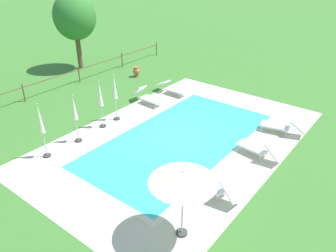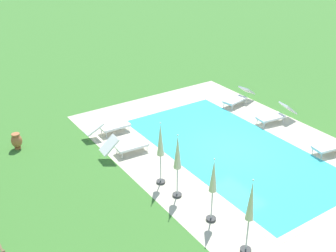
{
  "view_description": "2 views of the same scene",
  "coord_description": "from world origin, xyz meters",
  "px_view_note": "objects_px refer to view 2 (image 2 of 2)",
  "views": [
    {
      "loc": [
        -10.87,
        -7.74,
        7.78
      ],
      "look_at": [
        -0.24,
        0.5,
        0.6
      ],
      "focal_mm": 35.92,
      "sensor_mm": 36.0,
      "label": 1
    },
    {
      "loc": [
        -10.9,
        10.42,
        8.53
      ],
      "look_at": [
        1.92,
        1.85,
        0.81
      ],
      "focal_mm": 44.59,
      "sensor_mm": 36.0,
      "label": 2
    }
  ],
  "objects_px": {
    "sun_lounger_north_near_steps": "(109,127)",
    "sun_lounger_north_mid": "(334,144)",
    "sun_lounger_north_end": "(276,115)",
    "patio_umbrella_closed_row_mid_west": "(160,144)",
    "sun_lounger_north_far": "(238,97)",
    "terracotta_urn_by_tree": "(17,141)",
    "sun_lounger_south_near_corner": "(125,146)",
    "patio_umbrella_closed_row_centre": "(213,181)",
    "patio_umbrella_closed_row_west": "(250,207)",
    "patio_umbrella_closed_row_mid_east": "(178,157)"
  },
  "relations": [
    {
      "from": "patio_umbrella_closed_row_west",
      "to": "sun_lounger_south_near_corner",
      "type": "bearing_deg",
      "value": 1.83
    },
    {
      "from": "sun_lounger_north_near_steps",
      "to": "sun_lounger_north_far",
      "type": "distance_m",
      "value": 7.01
    },
    {
      "from": "sun_lounger_south_near_corner",
      "to": "patio_umbrella_closed_row_centre",
      "type": "bearing_deg",
      "value": -177.08
    },
    {
      "from": "patio_umbrella_closed_row_mid_east",
      "to": "sun_lounger_south_near_corner",
      "type": "bearing_deg",
      "value": 1.61
    },
    {
      "from": "sun_lounger_north_near_steps",
      "to": "sun_lounger_north_far",
      "type": "height_order",
      "value": "sun_lounger_north_far"
    },
    {
      "from": "patio_umbrella_closed_row_west",
      "to": "terracotta_urn_by_tree",
      "type": "xyz_separation_m",
      "value": [
        9.59,
        3.71,
        -1.19
      ]
    },
    {
      "from": "patio_umbrella_closed_row_mid_west",
      "to": "sun_lounger_north_end",
      "type": "bearing_deg",
      "value": -80.21
    },
    {
      "from": "sun_lounger_north_near_steps",
      "to": "sun_lounger_north_mid",
      "type": "xyz_separation_m",
      "value": [
        -6.48,
        -6.85,
        0.03
      ]
    },
    {
      "from": "patio_umbrella_closed_row_west",
      "to": "terracotta_urn_by_tree",
      "type": "distance_m",
      "value": 10.35
    },
    {
      "from": "sun_lounger_north_far",
      "to": "patio_umbrella_closed_row_mid_west",
      "type": "relative_size",
      "value": 0.87
    },
    {
      "from": "patio_umbrella_closed_row_mid_east",
      "to": "patio_umbrella_closed_row_centre",
      "type": "bearing_deg",
      "value": -174.3
    },
    {
      "from": "patio_umbrella_closed_row_mid_east",
      "to": "patio_umbrella_closed_row_mid_west",
      "type": "bearing_deg",
      "value": 1.85
    },
    {
      "from": "patio_umbrella_closed_row_west",
      "to": "patio_umbrella_closed_row_centre",
      "type": "xyz_separation_m",
      "value": [
        1.62,
        -0.04,
        -0.1
      ]
    },
    {
      "from": "patio_umbrella_closed_row_mid_east",
      "to": "sun_lounger_north_mid",
      "type": "bearing_deg",
      "value": -98.58
    },
    {
      "from": "sun_lounger_north_far",
      "to": "terracotta_urn_by_tree",
      "type": "distance_m",
      "value": 10.82
    },
    {
      "from": "patio_umbrella_closed_row_mid_west",
      "to": "patio_umbrella_closed_row_mid_east",
      "type": "xyz_separation_m",
      "value": [
        -0.98,
        -0.03,
        -0.01
      ]
    },
    {
      "from": "sun_lounger_north_far",
      "to": "patio_umbrella_closed_row_mid_east",
      "type": "relative_size",
      "value": 0.88
    },
    {
      "from": "sun_lounger_north_far",
      "to": "patio_umbrella_closed_row_mid_east",
      "type": "bearing_deg",
      "value": 123.76
    },
    {
      "from": "sun_lounger_north_end",
      "to": "sun_lounger_north_mid",
      "type": "bearing_deg",
      "value": 177.84
    },
    {
      "from": "sun_lounger_north_near_steps",
      "to": "sun_lounger_south_near_corner",
      "type": "distance_m",
      "value": 1.96
    },
    {
      "from": "sun_lounger_south_near_corner",
      "to": "patio_umbrella_closed_row_west",
      "type": "relative_size",
      "value": 0.81
    },
    {
      "from": "sun_lounger_north_far",
      "to": "patio_umbrella_closed_row_mid_west",
      "type": "xyz_separation_m",
      "value": [
        -3.78,
        7.14,
        1.21
      ]
    },
    {
      "from": "sun_lounger_north_far",
      "to": "sun_lounger_south_near_corner",
      "type": "bearing_deg",
      "value": 100.04
    },
    {
      "from": "patio_umbrella_closed_row_centre",
      "to": "terracotta_urn_by_tree",
      "type": "height_order",
      "value": "patio_umbrella_closed_row_centre"
    },
    {
      "from": "sun_lounger_north_end",
      "to": "patio_umbrella_closed_row_mid_west",
      "type": "bearing_deg",
      "value": 99.79
    },
    {
      "from": "patio_umbrella_closed_row_west",
      "to": "patio_umbrella_closed_row_centre",
      "type": "height_order",
      "value": "patio_umbrella_closed_row_west"
    },
    {
      "from": "sun_lounger_north_far",
      "to": "patio_umbrella_closed_row_west",
      "type": "distance_m",
      "value": 10.7
    },
    {
      "from": "sun_lounger_north_mid",
      "to": "sun_lounger_north_near_steps",
      "type": "bearing_deg",
      "value": 46.61
    },
    {
      "from": "sun_lounger_north_far",
      "to": "terracotta_urn_by_tree",
      "type": "relative_size",
      "value": 3.05
    },
    {
      "from": "patio_umbrella_closed_row_mid_east",
      "to": "patio_umbrella_closed_row_west",
      "type": "bearing_deg",
      "value": -177.92
    },
    {
      "from": "patio_umbrella_closed_row_west",
      "to": "patio_umbrella_closed_row_mid_east",
      "type": "height_order",
      "value": "patio_umbrella_closed_row_west"
    },
    {
      "from": "patio_umbrella_closed_row_centre",
      "to": "terracotta_urn_by_tree",
      "type": "distance_m",
      "value": 8.88
    },
    {
      "from": "sun_lounger_north_mid",
      "to": "sun_lounger_north_end",
      "type": "bearing_deg",
      "value": -2.16
    },
    {
      "from": "terracotta_urn_by_tree",
      "to": "sun_lounger_north_near_steps",
      "type": "bearing_deg",
      "value": -103.8
    },
    {
      "from": "sun_lounger_north_mid",
      "to": "patio_umbrella_closed_row_west",
      "type": "distance_m",
      "value": 7.31
    },
    {
      "from": "sun_lounger_north_mid",
      "to": "sun_lounger_north_far",
      "type": "bearing_deg",
      "value": -1.24
    },
    {
      "from": "sun_lounger_north_far",
      "to": "patio_umbrella_closed_row_west",
      "type": "xyz_separation_m",
      "value": [
        -8.01,
        6.99,
        1.2
      ]
    },
    {
      "from": "sun_lounger_south_near_corner",
      "to": "patio_umbrella_closed_row_west",
      "type": "bearing_deg",
      "value": -178.17
    },
    {
      "from": "sun_lounger_north_near_steps",
      "to": "patio_umbrella_closed_row_centre",
      "type": "relative_size",
      "value": 0.92
    },
    {
      "from": "sun_lounger_north_mid",
      "to": "patio_umbrella_closed_row_mid_west",
      "type": "relative_size",
      "value": 0.83
    },
    {
      "from": "patio_umbrella_closed_row_mid_west",
      "to": "terracotta_urn_by_tree",
      "type": "bearing_deg",
      "value": 33.59
    },
    {
      "from": "sun_lounger_north_near_steps",
      "to": "sun_lounger_south_near_corner",
      "type": "relative_size",
      "value": 1.04
    },
    {
      "from": "patio_umbrella_closed_row_west",
      "to": "patio_umbrella_closed_row_centre",
      "type": "distance_m",
      "value": 1.62
    },
    {
      "from": "sun_lounger_north_near_steps",
      "to": "patio_umbrella_closed_row_west",
      "type": "distance_m",
      "value": 8.76
    },
    {
      "from": "patio_umbrella_closed_row_west",
      "to": "sun_lounger_north_mid",
      "type": "bearing_deg",
      "value": -72.24
    },
    {
      "from": "sun_lounger_north_far",
      "to": "sun_lounger_north_end",
      "type": "bearing_deg",
      "value": 179.93
    },
    {
      "from": "patio_umbrella_closed_row_mid_west",
      "to": "terracotta_urn_by_tree",
      "type": "height_order",
      "value": "patio_umbrella_closed_row_mid_west"
    },
    {
      "from": "patio_umbrella_closed_row_mid_west",
      "to": "patio_umbrella_closed_row_mid_east",
      "type": "distance_m",
      "value": 0.98
    },
    {
      "from": "sun_lounger_north_end",
      "to": "sun_lounger_south_near_corner",
      "type": "bearing_deg",
      "value": 80.02
    },
    {
      "from": "patio_umbrella_closed_row_west",
      "to": "terracotta_urn_by_tree",
      "type": "relative_size",
      "value": 3.56
    }
  ]
}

